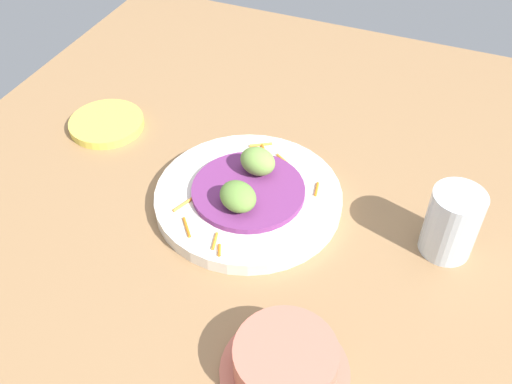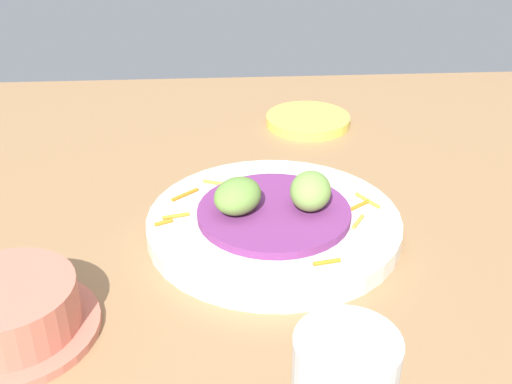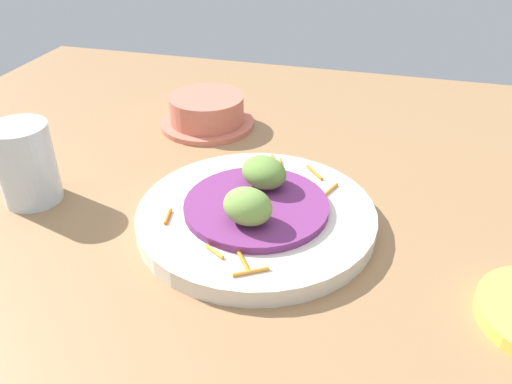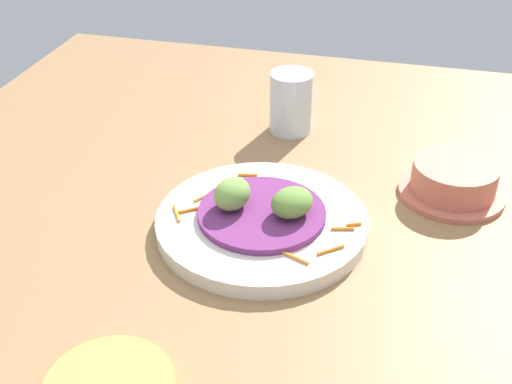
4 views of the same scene
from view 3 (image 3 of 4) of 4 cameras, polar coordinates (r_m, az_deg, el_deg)
table_surface at (r=59.53cm, az=-4.62°, el=-4.11°), size 110.00×110.00×2.00cm
main_plate at (r=57.94cm, az=0.03°, el=-2.71°), size 26.49×26.49×1.99cm
cabbage_bed at (r=57.13cm, az=0.03°, el=-1.54°), size 15.97×15.97×0.88cm
carrot_garnish at (r=57.20cm, az=1.17°, el=-1.78°), size 17.28×23.76×0.40cm
guac_scoop_left at (r=52.79cm, az=-0.91°, el=-1.59°), size 6.14×5.36×3.87cm
guac_scoop_center at (r=59.06cm, az=0.88°, el=2.19°), size 7.16×6.84×3.48cm
terracotta_bowl at (r=80.46cm, az=-5.40°, el=8.69°), size 14.29×14.29×4.81cm
water_glass at (r=66.01cm, az=-23.94°, el=2.85°), size 6.75×6.75×9.64cm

